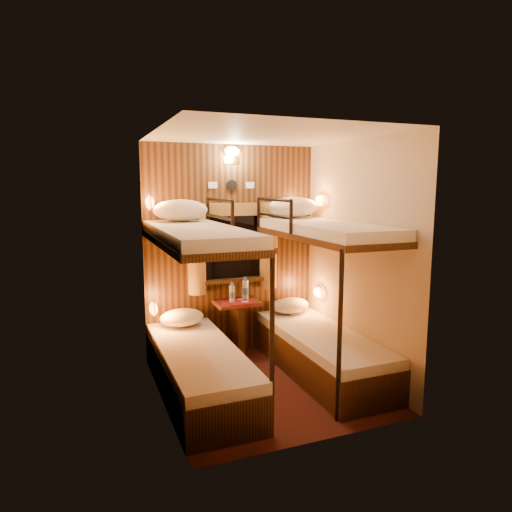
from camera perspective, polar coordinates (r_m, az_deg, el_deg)
name	(u,v)px	position (r m, az deg, el deg)	size (l,w,h in m)	color
floor	(266,386)	(4.65, 1.26, -15.92)	(2.10, 2.10, 0.00)	#350F0E
ceiling	(267,135)	(4.25, 1.37, 14.93)	(2.10, 2.10, 0.00)	silver
wall_back	(231,251)	(5.26, -3.11, 0.64)	(2.40, 2.40, 0.00)	#C6B293
wall_front	(322,289)	(3.37, 8.26, -4.09)	(2.40, 2.40, 0.00)	#C6B293
wall_left	(160,273)	(4.02, -11.96, -2.09)	(2.40, 2.40, 0.00)	#C6B293
wall_right	(357,259)	(4.76, 12.47, -0.41)	(2.40, 2.40, 0.00)	#C6B293
back_panel	(232,251)	(5.25, -3.06, 0.62)	(2.00, 0.03, 2.40)	black
bunk_left	(199,337)	(4.32, -7.16, -10.02)	(0.72, 1.90, 1.82)	black
bunk_right	(322,322)	(4.78, 8.21, -8.15)	(0.72, 1.90, 1.82)	black
window	(233,253)	(5.22, -2.95, 0.37)	(1.00, 0.12, 0.79)	black
curtains	(233,246)	(5.18, -2.84, 1.23)	(1.10, 0.22, 1.00)	olive
back_fixtures	(232,158)	(5.17, -3.03, 12.12)	(0.54, 0.09, 0.48)	black
reading_lamps	(241,251)	(4.93, -1.83, 0.57)	(2.00, 0.20, 1.25)	orange
table	(237,321)	(5.25, -2.35, -8.16)	(0.50, 0.34, 0.66)	#5C2315
bottle_left	(232,294)	(5.12, -3.03, -4.77)	(0.06, 0.06, 0.22)	#99BFE5
bottle_right	(245,290)	(5.25, -1.34, -4.23)	(0.08, 0.08, 0.26)	#99BFE5
sachet_a	(245,302)	(5.15, -1.39, -5.73)	(0.08, 0.06, 0.01)	silver
sachet_b	(241,299)	(5.27, -1.92, -5.41)	(0.07, 0.05, 0.01)	silver
pillow_lower_left	(182,317)	(4.98, -9.25, -7.59)	(0.47, 0.34, 0.18)	white
pillow_lower_right	(290,305)	(5.42, 4.31, -6.18)	(0.46, 0.33, 0.18)	white
pillow_upper_left	(181,210)	(4.72, -9.41, 5.67)	(0.56, 0.40, 0.22)	white
pillow_upper_right	(293,207)	(5.21, 4.63, 6.11)	(0.59, 0.42, 0.23)	white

